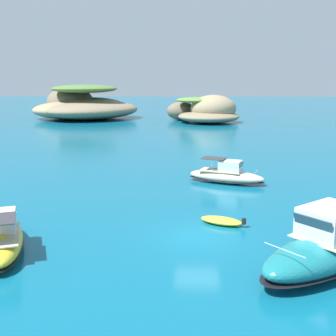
{
  "coord_description": "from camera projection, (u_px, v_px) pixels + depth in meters",
  "views": [
    {
      "loc": [
        -0.46,
        -22.5,
        8.64
      ],
      "look_at": [
        -2.26,
        11.58,
        1.5
      ],
      "focal_mm": 45.33,
      "sensor_mm": 36.0,
      "label": 1
    }
  ],
  "objects": [
    {
      "name": "motorboat_cream",
      "position": [
        227.0,
        175.0,
        36.01
      ],
      "size": [
        6.87,
        4.11,
        2.07
      ],
      "color": "beige",
      "rests_on": "ground"
    },
    {
      "name": "dinghy_tender",
      "position": [
        222.0,
        221.0,
        25.75
      ],
      "size": [
        2.83,
        2.04,
        0.58
      ],
      "color": "yellow",
      "rests_on": "ground"
    },
    {
      "name": "motorboat_teal",
      "position": [
        334.0,
        245.0,
        19.93
      ],
      "size": [
        9.59,
        8.8,
        2.95
      ],
      "color": "#19727A",
      "rests_on": "ground"
    },
    {
      "name": "ground_plane",
      "position": [
        197.0,
        237.0,
        23.74
      ],
      "size": [
        400.0,
        400.0,
        0.0
      ],
      "primitive_type": "plane",
      "color": "#0C5B7A"
    },
    {
      "name": "motorboat_yellow",
      "position": [
        2.0,
        238.0,
        21.67
      ],
      "size": [
        4.3,
        7.0,
        2.11
      ],
      "color": "yellow",
      "rests_on": "ground"
    },
    {
      "name": "islet_large",
      "position": [
        82.0,
        106.0,
        96.4
      ],
      "size": [
        28.73,
        28.2,
        7.54
      ],
      "color": "#756651",
      "rests_on": "ground"
    },
    {
      "name": "islet_small",
      "position": [
        207.0,
        111.0,
        88.04
      ],
      "size": [
        16.41,
        15.4,
        5.59
      ],
      "color": "#9E8966",
      "rests_on": "ground"
    }
  ]
}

